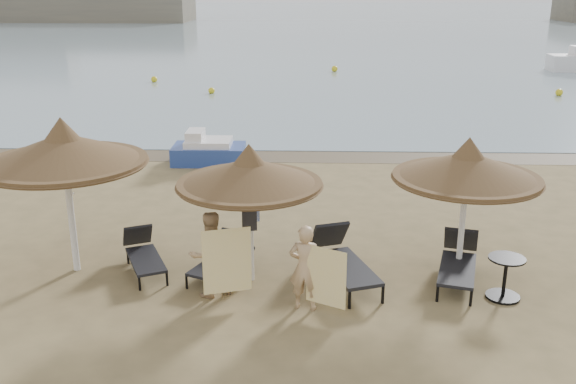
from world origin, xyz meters
The scene contains 22 objects.
ground centered at (0.00, 0.00, 0.00)m, with size 160.00×160.00×0.00m, color olive.
sea centered at (0.00, 80.00, 0.01)m, with size 200.00×140.00×0.03m, color gray.
wet_sand_strip centered at (0.00, 9.40, 0.00)m, with size 200.00×1.60×0.01m, color brown.
palapa_left centered at (-3.44, 0.73, 2.44)m, with size 3.09×3.09×3.07m.
palapa_center centered at (0.05, 0.40, 2.13)m, with size 2.70×2.70×2.68m.
palapa_right centered at (4.04, 0.75, 2.19)m, with size 2.77×2.77×2.74m.
lounger_far_left centered at (-2.12, 0.82, 0.34)m, with size 1.21×1.77×0.76m.
lounger_near_left centered at (-0.51, 0.70, 0.34)m, with size 1.20×1.76×0.75m.
lounger_near_right centered at (1.78, 0.51, 0.42)m, with size 1.36×2.22×0.95m.
lounger_far_right centered at (3.99, 0.56, 0.39)m, with size 1.12×2.01×0.86m.
side_table centered at (4.65, -0.18, 0.37)m, with size 0.65×0.65×0.78m.
person_left centered at (-0.62, -0.22, 0.93)m, with size 0.85×0.55×1.85m, color tan.
person_right centered at (1.08, -0.68, 0.90)m, with size 0.83×0.54×1.80m, color tan.
towel_left centered at (-0.27, -0.57, 0.83)m, with size 0.82×0.27×1.20m.
towel_right centered at (1.43, -0.93, 0.72)m, with size 0.67×0.37×1.04m.
bag_patterned centered at (0.05, 0.58, 1.34)m, with size 0.33×0.13×0.41m.
bag_dark centered at (0.05, 0.24, 1.27)m, with size 0.28×0.14×0.37m.
pedal_boat centered at (-2.01, 8.54, 0.38)m, with size 2.22×1.32×1.03m.
buoy_left centered at (-7.47, 24.68, 0.17)m, with size 0.34×0.34×0.34m, color yellow.
buoy_mid centered at (2.67, 29.22, 0.19)m, with size 0.38×0.38×0.38m, color yellow.
buoy_right centered at (13.36, 21.02, 0.18)m, with size 0.36×0.36×0.36m, color yellow.
buoy_extra centered at (-3.75, 21.07, 0.16)m, with size 0.32×0.32×0.32m, color yellow.
Camera 1 is at (1.11, -10.67, 5.47)m, focal length 40.00 mm.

